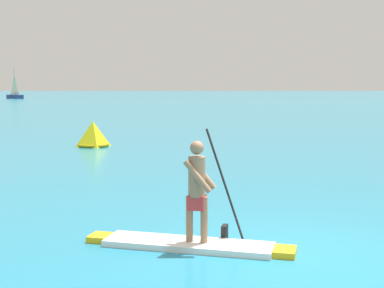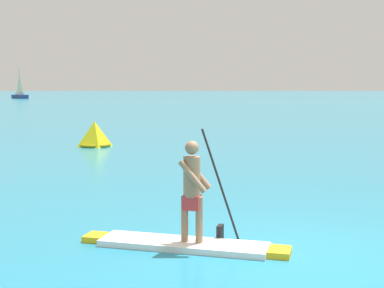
% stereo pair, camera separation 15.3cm
% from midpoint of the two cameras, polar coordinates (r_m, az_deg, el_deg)
% --- Properties ---
extents(ground, '(440.00, 440.00, 0.00)m').
position_cam_midpoint_polar(ground, '(8.34, 10.27, -11.29)').
color(ground, teal).
extents(paddleboarder_mid_center, '(3.26, 1.33, 1.86)m').
position_cam_midpoint_polar(paddleboarder_mid_center, '(8.42, -0.45, -8.55)').
color(paddleboarder_mid_center, white).
rests_on(paddleboarder_mid_center, ground).
extents(race_marker_buoy, '(1.35, 1.35, 1.03)m').
position_cam_midpoint_polar(race_marker_buoy, '(22.38, -10.54, 0.88)').
color(race_marker_buoy, yellow).
rests_on(race_marker_buoy, ground).
extents(sailboat_left_horizon, '(4.07, 4.56, 5.72)m').
position_cam_midpoint_polar(sailboat_left_horizon, '(105.08, -18.15, 4.95)').
color(sailboat_left_horizon, navy).
rests_on(sailboat_left_horizon, ground).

